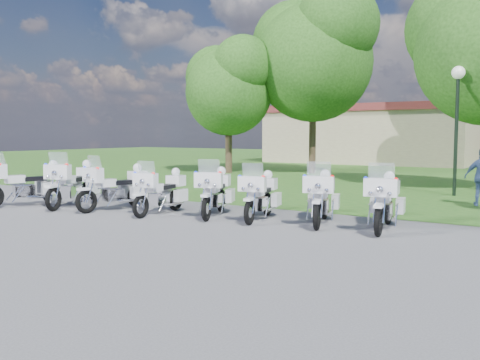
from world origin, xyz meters
The scene contains 14 objects.
ground centered at (0.00, 0.00, 0.00)m, with size 100.00×100.00×0.00m, color #55555A.
grass_lawn centered at (0.00, 27.00, 0.00)m, with size 100.00×48.00×0.01m, color #275C1D.
motorcycle_0 centered at (-6.50, -0.33, 0.67)m, with size 1.28×2.29×1.60m.
motorcycle_1 centered at (-5.26, 0.29, 0.67)m, with size 1.26×2.32×1.61m.
motorcycle_2 centered at (-3.73, 0.50, 0.64)m, with size 0.98×2.27×1.53m.
motorcycle_3 centered at (-2.20, 0.63, 0.60)m, with size 0.82×2.13×1.43m.
motorcycle_4 centered at (-0.82, 1.13, 0.62)m, with size 1.25×2.10×1.49m.
motorcycle_5 centered at (0.46, 1.25, 0.60)m, with size 1.02×2.09×1.43m.
motorcycle_6 centered at (1.98, 1.52, 0.63)m, with size 1.17×2.16×1.50m.
motorcycle_7 centered at (3.46, 1.57, 0.63)m, with size 1.00×2.23×1.51m.
lamp_post centered at (3.42, 9.08, 3.27)m, with size 0.44×0.44×4.35m.
tree_0 centered at (-8.87, 13.52, 4.70)m, with size 5.33×4.55×7.11m.
tree_1 centered at (-5.18, 15.99, 6.39)m, with size 7.24×6.18×9.65m.
building_west centered at (-6.00, 28.00, 2.07)m, with size 14.56×8.32×4.10m.
Camera 1 is at (7.15, -9.95, 2.11)m, focal length 40.00 mm.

